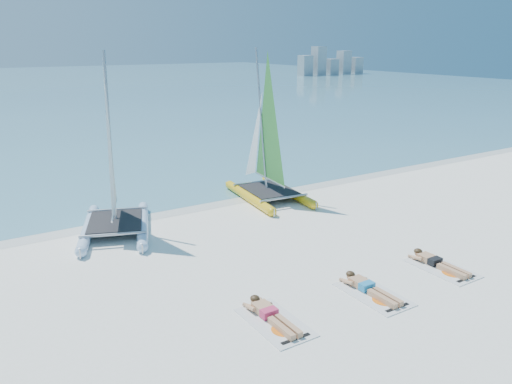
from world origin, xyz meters
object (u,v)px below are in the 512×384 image
catamaran_blue (112,179)px  towel_a (275,322)px  towel_b (373,294)px  sunbather_b (368,287)px  sunbather_c (436,262)px  catamaran_yellow (264,150)px  sunbather_a (270,314)px  towel_c (442,268)px

catamaran_blue → towel_a: 7.53m
towel_b → sunbather_b: sunbather_b is taller
sunbather_c → catamaran_blue: bearing=132.2°
towel_a → towel_b: size_ratio=1.00×
catamaran_blue → towel_b: (3.92, -7.44, -1.70)m
sunbather_c → catamaran_yellow: bearing=93.1°
towel_b → sunbather_a: bearing=171.3°
catamaran_yellow → towel_b: 8.61m
sunbather_a → towel_a: bearing=-90.0°
catamaran_blue → towel_b: size_ratio=3.10×
catamaran_blue → catamaran_yellow: catamaran_yellow is taller
towel_c → sunbather_b: bearing=177.4°
catamaran_blue → sunbather_c: catamaran_blue is taller
catamaran_blue → sunbather_b: (3.92, -7.25, -1.59)m
towel_c → catamaran_blue: bearing=131.4°
catamaran_blue → catamaran_yellow: bearing=26.6°
catamaran_blue → catamaran_yellow: (6.07, 0.69, 0.11)m
towel_a → sunbather_c: (5.26, 0.05, 0.11)m
sunbather_b → towel_c: bearing=-2.6°
sunbather_a → sunbather_b: same height
catamaran_yellow → towel_c: bearing=-80.7°
sunbather_a → towel_b: bearing=-8.7°
catamaran_blue → towel_a: size_ratio=3.10×
towel_a → sunbather_b: sunbather_b is taller
towel_a → sunbather_c: 5.26m
towel_a → towel_c: 5.26m
sunbather_b → sunbather_c: same height
catamaran_blue → sunbather_b: 8.40m
towel_b → catamaran_blue: bearing=117.8°
towel_a → towel_b: (2.69, -0.22, 0.00)m
towel_c → sunbather_c: (-0.00, 0.19, 0.11)m
towel_a → sunbather_c: sunbather_c is taller
towel_b → towel_c: (2.57, 0.08, 0.00)m
catamaran_yellow → catamaran_blue: bearing=-167.3°
towel_b → sunbather_b: bearing=90.0°
catamaran_yellow → towel_b: (-2.15, -8.14, -1.81)m
towel_b → sunbather_c: 2.59m
sunbather_a → sunbather_c: same height
catamaran_blue → catamaran_yellow: size_ratio=0.99×
catamaran_yellow → sunbather_c: bearing=-80.7°
catamaran_blue → towel_b: catamaran_blue is taller
towel_c → sunbather_c: size_ratio=1.07×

